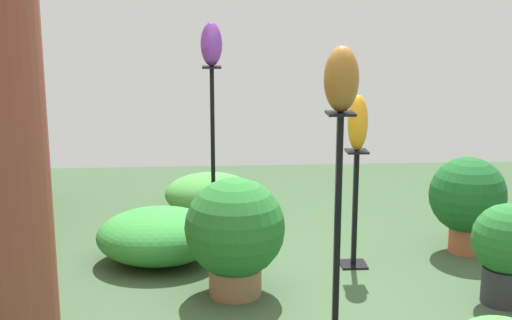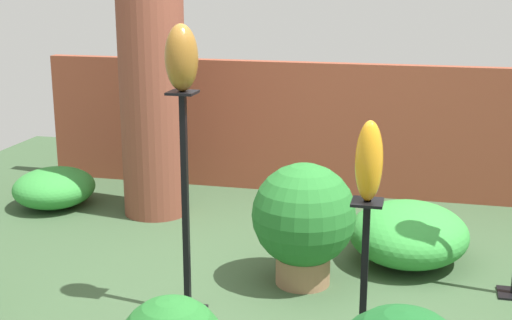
# 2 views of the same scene
# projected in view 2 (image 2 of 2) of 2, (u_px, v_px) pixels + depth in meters

# --- Properties ---
(ground_plane) EXTENTS (8.00, 8.00, 0.00)m
(ground_plane) POSITION_uv_depth(u_px,v_px,m) (272.00, 302.00, 4.54)
(ground_plane) COLOR #385133
(brick_wall_back) EXTENTS (5.60, 0.12, 1.24)m
(brick_wall_back) POSITION_uv_depth(u_px,v_px,m) (328.00, 129.00, 6.68)
(brick_wall_back) COLOR brown
(brick_wall_back) RESTS_ON ground
(brick_pillar) EXTENTS (0.56, 0.56, 2.08)m
(brick_pillar) POSITION_uv_depth(u_px,v_px,m) (153.00, 95.00, 6.00)
(brick_pillar) COLOR brown
(brick_pillar) RESTS_ON ground
(pedestal_bronze) EXTENTS (0.20, 0.20, 1.38)m
(pedestal_bronze) POSITION_uv_depth(u_px,v_px,m) (186.00, 215.00, 4.24)
(pedestal_bronze) COLOR black
(pedestal_bronze) RESTS_ON ground
(pedestal_amber) EXTENTS (0.20, 0.20, 0.91)m
(pedestal_amber) POSITION_uv_depth(u_px,v_px,m) (364.00, 292.00, 3.74)
(pedestal_amber) COLOR black
(pedestal_amber) RESTS_ON ground
(art_vase_bronze) EXTENTS (0.19, 0.20, 0.38)m
(art_vase_bronze) POSITION_uv_depth(u_px,v_px,m) (182.00, 58.00, 4.01)
(art_vase_bronze) COLOR brown
(art_vase_bronze) RESTS_ON pedestal_bronze
(art_vase_amber) EXTENTS (0.14, 0.15, 0.42)m
(art_vase_amber) POSITION_uv_depth(u_px,v_px,m) (369.00, 161.00, 3.56)
(art_vase_amber) COLOR orange
(art_vase_amber) RESTS_ON pedestal_amber
(potted_plant_front_right) EXTENTS (0.69, 0.69, 0.83)m
(potted_plant_front_right) POSITION_uv_depth(u_px,v_px,m) (304.00, 219.00, 4.71)
(potted_plant_front_right) COLOR #936B4C
(potted_plant_front_right) RESTS_ON ground
(foliage_bed_east) EXTENTS (0.86, 0.98, 0.42)m
(foliage_bed_east) POSITION_uv_depth(u_px,v_px,m) (409.00, 233.00, 5.15)
(foliage_bed_east) COLOR #338C38
(foliage_bed_east) RESTS_ON ground
(foliage_bed_center) EXTENTS (0.71, 0.77, 0.35)m
(foliage_bed_center) POSITION_uv_depth(u_px,v_px,m) (54.00, 188.00, 6.39)
(foliage_bed_center) COLOR #338C38
(foliage_bed_center) RESTS_ON ground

